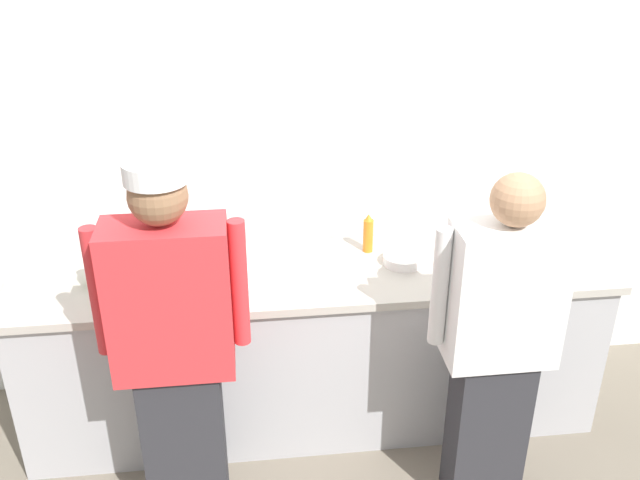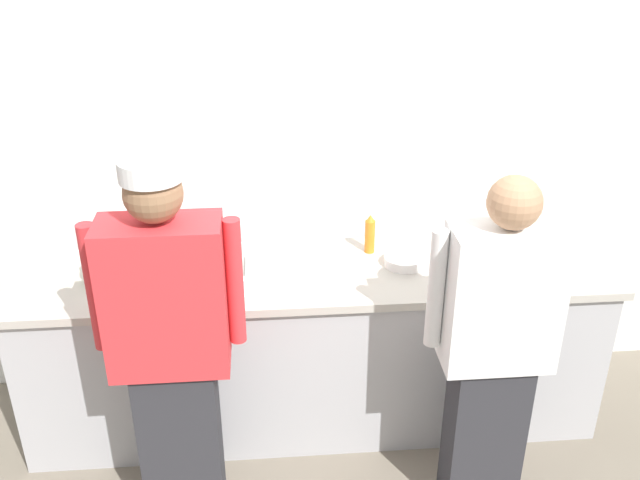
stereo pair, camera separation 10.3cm
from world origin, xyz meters
TOP-DOWN VIEW (x-y plane):
  - ground_plane at (0.00, 0.00)m, footprint 9.00×9.00m
  - wall_back at (0.00, 0.84)m, footprint 4.66×0.10m
  - prep_counter at (0.00, 0.37)m, footprint 2.97×0.69m
  - chef_near_left at (-0.64, -0.24)m, footprint 0.62×0.24m
  - chef_center at (0.72, -0.28)m, footprint 0.60×0.24m
  - plate_stack_front at (0.46, 0.39)m, footprint 0.20×0.20m
  - plate_stack_rear at (1.24, 0.39)m, footprint 0.19×0.19m
  - mixing_bowl_steel at (-0.56, 0.41)m, footprint 0.38×0.38m
  - sheet_tray at (-0.10, 0.36)m, footprint 0.48×0.34m
  - squeeze_bottle_primary at (-1.06, 0.35)m, footprint 0.06×0.06m
  - squeeze_bottle_secondary at (0.72, 0.21)m, footprint 0.06×0.06m
  - squeeze_bottle_spare at (0.30, 0.54)m, footprint 0.05×0.05m
  - ramekin_orange_sauce at (0.82, 0.53)m, footprint 0.09×0.09m
  - ramekin_yellow_sauce at (-0.88, 0.35)m, footprint 0.09×0.09m
  - deli_cup at (-0.38, 0.17)m, footprint 0.09×0.09m
  - chefs_knife at (0.93, 0.28)m, footprint 0.28×0.03m

SIDE VIEW (x-z plane):
  - ground_plane at x=0.00m, z-range 0.00..0.00m
  - prep_counter at x=0.00m, z-range 0.00..0.91m
  - chef_center at x=0.72m, z-range 0.05..1.69m
  - chefs_knife at x=0.93m, z-range 0.91..0.93m
  - sheet_tray at x=-0.10m, z-range 0.91..0.94m
  - chef_near_left at x=-0.64m, z-range 0.06..1.80m
  - plate_stack_front at x=0.46m, z-range 0.91..0.96m
  - plate_stack_rear at x=1.24m, z-range 0.91..0.96m
  - ramekin_orange_sauce at x=0.82m, z-range 0.91..0.96m
  - ramekin_yellow_sauce at x=-0.88m, z-range 0.91..0.96m
  - deli_cup at x=-0.38m, z-range 0.91..0.99m
  - mixing_bowl_steel at x=-0.56m, z-range 0.91..1.02m
  - squeeze_bottle_secondary at x=0.72m, z-range 0.91..1.10m
  - squeeze_bottle_primary at x=-1.06m, z-range 0.91..1.11m
  - squeeze_bottle_spare at x=0.30m, z-range 0.91..1.12m
  - wall_back at x=0.00m, z-range 0.00..2.70m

